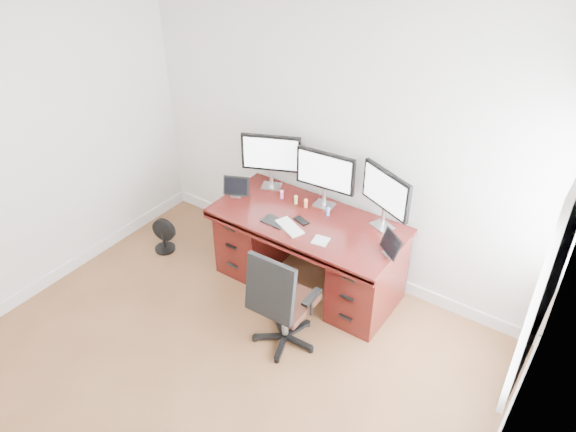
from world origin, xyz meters
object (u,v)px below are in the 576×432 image
Objects in this scene: keyboard at (290,227)px; floor_fan at (163,236)px; office_chair at (282,315)px; desk at (309,249)px; monitor_center at (325,173)px.

floor_fan is at bearing -149.50° from keyboard.
office_chair is 1.76m from floor_fan.
keyboard reaches higher than desk.
floor_fan is at bearing -161.57° from monitor_center.
monitor_center reaches higher than floor_fan.
monitor_center is 0.57m from keyboard.
keyboard is at bearing 117.10° from office_chair.
office_chair is (0.23, -0.76, -0.09)m from desk.
monitor_center reaches higher than desk.
desk is 1.79× the size of office_chair.
desk is 0.42m from keyboard.
office_chair reaches higher than desk.
office_chair is at bearing -37.42° from keyboard.
keyboard is at bearing -103.98° from desk.
office_chair is 1.28m from monitor_center.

